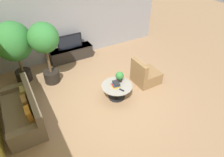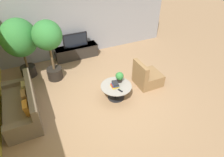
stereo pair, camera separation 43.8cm
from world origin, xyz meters
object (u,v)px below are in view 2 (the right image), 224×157
media_console (77,52)px  potted_palm_corner (48,40)px  potted_palm_tall (20,40)px  armchair_wicker (147,77)px  coffee_table (116,89)px  television (75,40)px  potted_plant_tabletop (120,77)px  couch_by_wall (23,106)px

media_console → potted_palm_corner: bearing=-135.3°
potted_palm_tall → armchair_wicker: bearing=-31.6°
potted_palm_corner → coffee_table: bearing=-50.3°
coffee_table → potted_palm_corner: (-1.48, 1.79, 1.12)m
television → potted_palm_tall: potted_palm_tall is taller
coffee_table → potted_palm_corner: size_ratio=0.45×
television → potted_palm_corner: potted_palm_corner is taller
potted_plant_tabletop → media_console: bearing=101.8°
potted_palm_corner → potted_palm_tall: bearing=144.8°
potted_palm_tall → coffee_table: bearing=-45.8°
armchair_wicker → potted_palm_corner: 3.34m
couch_by_wall → armchair_wicker: size_ratio=2.33×
media_console → armchair_wicker: 3.11m
potted_palm_corner → media_console: bearing=44.7°
potted_palm_corner → potted_plant_tabletop: bearing=-44.5°
potted_palm_tall → potted_palm_corner: bearing=-35.2°
armchair_wicker → potted_palm_tall: potted_palm_tall is taller
couch_by_wall → potted_palm_corner: (1.14, 1.33, 1.15)m
coffee_table → potted_plant_tabletop: (0.18, 0.15, 0.32)m
coffee_table → potted_palm_tall: size_ratio=0.45×
couch_by_wall → potted_plant_tabletop: (2.80, -0.30, 0.35)m
television → potted_palm_tall: bearing=-164.9°
coffee_table → media_console: bearing=97.7°
media_console → television: (0.00, -0.00, 0.50)m
television → potted_plant_tabletop: 2.78m
television → armchair_wicker: bearing=-59.0°
couch_by_wall → armchair_wicker: (3.84, -0.26, -0.01)m
couch_by_wall → potted_palm_tall: (0.33, 1.90, 1.08)m
couch_by_wall → potted_plant_tabletop: bearing=83.8°
coffee_table → potted_palm_tall: 3.45m
couch_by_wall → coffee_table: bearing=80.1°
couch_by_wall → armchair_wicker: bearing=86.2°
coffee_table → armchair_wicker: size_ratio=1.08×
coffee_table → potted_plant_tabletop: potted_plant_tabletop is taller
television → coffee_table: television is taller
media_console → television: bearing=-90.0°
couch_by_wall → potted_palm_corner: 2.10m
armchair_wicker → potted_palm_tall: (-3.51, 2.15, 1.10)m
potted_palm_tall → potted_palm_corner: (0.81, -0.57, 0.07)m
media_console → couch_by_wall: couch_by_wall is taller
media_console → potted_palm_tall: bearing=-164.9°
television → potted_plant_tabletop: television is taller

